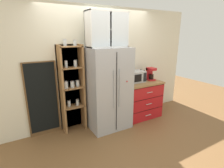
{
  "coord_description": "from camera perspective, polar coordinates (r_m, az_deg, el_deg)",
  "views": [
    {
      "loc": [
        -1.66,
        -3.11,
        1.96
      ],
      "look_at": [
        0.1,
        -0.0,
        0.95
      ],
      "focal_mm": 27.92,
      "sensor_mm": 36.0,
      "label": 1
    }
  ],
  "objects": [
    {
      "name": "ground_plane",
      "position": [
        4.03,
        -1.3,
        -13.25
      ],
      "size": [
        10.63,
        10.63,
        0.0
      ],
      "primitive_type": "plane",
      "color": "brown"
    },
    {
      "name": "wall_back_cream",
      "position": [
        3.94,
        -4.19,
        5.79
      ],
      "size": [
        4.94,
        0.1,
        2.55
      ],
      "primitive_type": "cube",
      "color": "silver",
      "rests_on": "ground"
    },
    {
      "name": "refrigerator",
      "position": [
        3.69,
        -1.35,
        -1.5
      ],
      "size": [
        0.85,
        0.73,
        1.72
      ],
      "color": "#ADAFB5",
      "rests_on": "ground"
    },
    {
      "name": "pantry_shelf_column",
      "position": [
        3.67,
        -13.14,
        -0.75
      ],
      "size": [
        0.5,
        0.3,
        1.89
      ],
      "color": "brown",
      "rests_on": "ground"
    },
    {
      "name": "counter_cabinet",
      "position": [
        4.34,
        9.21,
        -4.81
      ],
      "size": [
        0.94,
        0.66,
        0.88
      ],
      "color": "red",
      "rests_on": "ground"
    },
    {
      "name": "microwave",
      "position": [
        4.12,
        7.47,
        2.44
      ],
      "size": [
        0.44,
        0.33,
        0.26
      ],
      "color": "#ADAFB5",
      "rests_on": "counter_cabinet"
    },
    {
      "name": "coffee_maker",
      "position": [
        4.36,
        12.44,
        3.27
      ],
      "size": [
        0.17,
        0.2,
        0.31
      ],
      "color": "red",
      "rests_on": "counter_cabinet"
    },
    {
      "name": "mug_navy",
      "position": [
        4.22,
        9.28,
        1.53
      ],
      "size": [
        0.11,
        0.08,
        0.1
      ],
      "color": "navy",
      "rests_on": "counter_cabinet"
    },
    {
      "name": "bottle_cobalt",
      "position": [
        4.33,
        10.45,
        2.65
      ],
      "size": [
        0.06,
        0.06,
        0.25
      ],
      "color": "navy",
      "rests_on": "counter_cabinet"
    },
    {
      "name": "bottle_clear",
      "position": [
        4.2,
        9.33,
        2.6
      ],
      "size": [
        0.07,
        0.07,
        0.29
      ],
      "color": "silver",
      "rests_on": "counter_cabinet"
    },
    {
      "name": "upper_cabinet",
      "position": [
        3.57,
        -1.86,
        17.31
      ],
      "size": [
        0.82,
        0.32,
        0.67
      ],
      "color": "silver",
      "rests_on": "refrigerator"
    },
    {
      "name": "chalkboard_menu",
      "position": [
        3.66,
        -21.76,
        -4.66
      ],
      "size": [
        0.6,
        0.04,
        1.49
      ],
      "color": "brown",
      "rests_on": "ground"
    }
  ]
}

